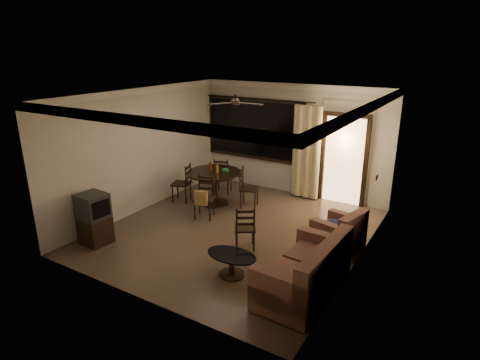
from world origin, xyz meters
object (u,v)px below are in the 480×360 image
Objects in this scene: dining_table at (215,179)px; armchair at (340,234)px; dining_chair_east at (249,195)px; tv_cabinet at (94,219)px; dining_chair_north at (223,182)px; coffee_table at (232,261)px; sofa at (307,274)px; dining_chair_south at (204,205)px; dining_chair_west at (182,190)px; side_chair at (245,236)px.

dining_table reaches higher than armchair.
tv_cabinet is at bearing 134.18° from dining_chair_east.
coffee_table is at bearing 106.64° from dining_chair_north.
tv_cabinet is at bearing -172.58° from coffee_table.
sofa is at bearing 5.20° from coffee_table.
dining_chair_north is at bearing 90.00° from dining_chair_south.
dining_chair_west reaches higher than armchair.
armchair is (3.59, -1.46, 0.04)m from dining_chair_north.
dining_chair_west is at bearing 155.92° from sofa.
tv_cabinet is (-1.61, -3.16, 0.23)m from dining_chair_east.
dining_chair_east is 0.54× the size of sofa.
dining_chair_east is (0.79, 0.27, -0.36)m from dining_table.
dining_table is at bearing -74.97° from side_chair.
tv_cabinet is 4.68m from armchair.
coffee_table is at bearing -171.73° from sofa.
dining_chair_west is at bearing -60.32° from side_chair.
dining_table is at bearing 90.10° from dining_chair_north.
dining_chair_south is at bearing 155.81° from sofa.
armchair reaches higher than coffee_table.
sofa is (3.07, -1.58, 0.06)m from dining_chair_south.
dining_chair_west is at bearing 134.30° from dining_chair_south.
dining_chair_west is at bearing 141.92° from coffee_table.
dining_chair_north is 1.07× the size of side_chair.
dining_chair_west is 1.07× the size of coffee_table.
dining_table is 1.37× the size of dining_chair_west.
dining_table reaches higher than sofa.
dining_chair_south is 1.07× the size of coffee_table.
dining_table is 0.91m from dining_chair_east.
coffee_table is (2.88, 0.38, -0.25)m from tv_cabinet.
armchair is (3.33, -0.72, -0.32)m from dining_table.
dining_chair_west is 0.54× the size of sofa.
side_chair is (2.57, -1.31, -0.02)m from dining_chair_west.
dining_table is 1.37× the size of dining_chair_north.
armchair is at bearing 31.80° from tv_cabinet.
dining_chair_south is (-0.51, -1.08, 0.02)m from dining_chair_east.
dining_chair_south reaches higher than sofa.
dining_chair_north is 1.01× the size of armchair.
sofa is at bearing -46.12° from dining_chair_south.
dining_chair_north is (-1.05, 0.47, 0.00)m from dining_chair_east.
tv_cabinet reaches higher than armchair.
dining_table is 1.47× the size of side_chair.
dining_chair_west is 1.01× the size of armchair.
armchair is 1.78m from side_chair.
side_chair is (-1.57, 0.81, -0.10)m from sofa.
side_chair is (2.03, -2.33, -0.02)m from dining_chair_north.
dining_chair_west is (-0.79, -0.27, -0.36)m from dining_table.
dining_chair_west is 1.00× the size of dining_chair_south.
dining_chair_west reaches higher than coffee_table.
dining_table reaches higher than dining_chair_east.
dining_chair_south is at bearing -71.23° from dining_table.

